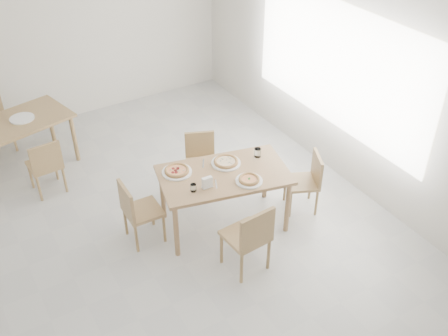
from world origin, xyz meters
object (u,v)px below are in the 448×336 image
pizza_pepperoni (177,170)px  second_table (16,127)px  plate_margherita (249,181)px  napkin_holder (207,183)px  plate_mushroom (226,163)px  chair_east (308,178)px  chair_north (201,157)px  tumbler_b (193,188)px  main_table (224,179)px  chair_south (250,235)px  chair_west (136,209)px  plate_pepperoni (177,172)px  pizza_margherita (249,179)px  pizza_mushroom (226,161)px  chair_back_s (46,164)px  plate_empty (22,118)px  tumbler_a (258,153)px

pizza_pepperoni → second_table: bearing=121.7°
plate_margherita → second_table: (-1.94, 2.71, -0.10)m
napkin_holder → plate_mushroom: bearing=38.9°
chair_east → pizza_pepperoni: bearing=-85.2°
chair_north → tumbler_b: tumbler_b is taller
main_table → plate_mushroom: bearing=65.5°
main_table → chair_south: chair_south is taller
main_table → plate_mushroom: plate_mushroom is taller
chair_south → chair_east: bearing=-160.0°
chair_west → plate_mushroom: 1.16m
main_table → plate_pepperoni: plate_pepperoni is taller
chair_east → tumbler_b: bearing=-70.8°
chair_north → plate_pepperoni: size_ratio=2.24×
pizza_margherita → second_table: (-1.94, 2.71, -0.12)m
chair_north → napkin_holder: (-0.44, -0.96, 0.37)m
chair_south → second_table: chair_south is taller
chair_east → pizza_mushroom: pizza_mushroom is taller
chair_east → tumbler_b: 1.55m
plate_margherita → plate_mushroom: (-0.04, 0.43, 0.00)m
chair_west → chair_back_s: bearing=24.8°
chair_south → chair_north: 1.65m
main_table → plate_margherita: plate_margherita is taller
pizza_margherita → plate_empty: 3.29m
tumbler_b → plate_empty: size_ratio=0.27×
plate_margherita → second_table: plate_margherita is taller
chair_east → second_table: size_ratio=0.50×
chair_east → pizza_margherita: 0.95m
chair_back_s → plate_empty: chair_back_s is taller
chair_east → plate_empty: (-2.72, 2.71, 0.31)m
napkin_holder → main_table: bearing=28.5°
chair_east → tumbler_a: size_ratio=7.13×
plate_margherita → second_table: bearing=125.6°
chair_north → napkin_holder: napkin_holder is taller
chair_north → chair_back_s: bearing=176.2°
main_table → chair_west: size_ratio=2.01×
chair_south → plate_mushroom: chair_south is taller
plate_empty → chair_back_s: bearing=-86.5°
pizza_mushroom → tumbler_b: bearing=-155.1°
plate_pepperoni → pizza_mushroom: pizza_mushroom is taller
chair_north → chair_east: bearing=-27.2°
chair_south → pizza_pepperoni: size_ratio=2.75×
plate_margherita → pizza_pepperoni: size_ratio=0.97×
main_table → chair_south: 0.83m
tumbler_a → napkin_holder: 0.85m
pizza_pepperoni → pizza_margherita: bearing=-42.7°
chair_east → tumbler_a: bearing=-98.8°
chair_west → plate_pepperoni: (0.54, 0.03, 0.29)m
plate_pepperoni → tumbler_b: tumbler_b is taller
chair_south → plate_margherita: size_ratio=2.84×
napkin_holder → second_table: bearing=123.5°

